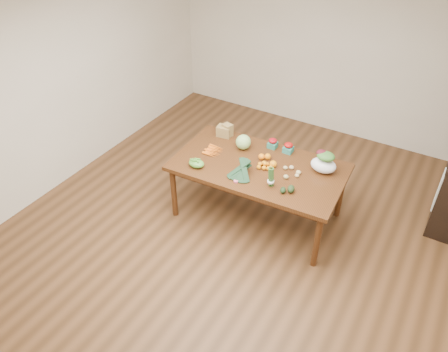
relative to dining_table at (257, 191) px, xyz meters
The scene contains 24 objects.
floor 0.65m from the dining_table, 100.51° to the right, with size 6.00×6.00×0.00m, color brown.
room_walls 1.11m from the dining_table, 100.51° to the right, with size 5.02×6.02×2.70m.
dining_table is the anchor object (origin of this frame).
dish_towel 2.06m from the dining_table, 25.15° to the left, with size 0.02×0.28×0.45m, color white.
paper_bag 0.89m from the dining_table, 152.06° to the left, with size 0.23×0.19×0.16m, color olive, non-canonical shape.
cabbage 0.61m from the dining_table, 145.81° to the left, with size 0.18×0.18×0.18m, color #97CC75.
strawberry_basket_a 0.60m from the dining_table, 94.22° to the left, with size 0.11×0.11×0.10m, color #B80C1B, non-canonical shape.
strawberry_basket_b 0.63m from the dining_table, 67.85° to the left, with size 0.11×0.11×0.10m, color #AF130B, non-canonical shape.
orange_a 0.43m from the dining_table, 103.37° to the left, with size 0.08×0.08×0.08m, color orange.
orange_b 0.44m from the dining_table, 79.67° to the left, with size 0.07×0.07×0.07m, color orange.
orange_c 0.45m from the dining_table, 19.47° to the left, with size 0.08×0.08×0.08m, color orange.
mandarin_cluster 0.42m from the dining_table, ahead, with size 0.18×0.18×0.08m, color orange, non-canonical shape.
carrots 0.71m from the dining_table, behind, with size 0.22×0.24×0.03m, color orange, non-canonical shape.
snap_pea_bag 0.83m from the dining_table, 147.99° to the right, with size 0.19×0.14×0.09m, color #5B9C35.
kale_bunch 0.56m from the dining_table, 104.43° to the right, with size 0.32×0.40×0.16m, color black, non-canonical shape.
asparagus_bundle 0.64m from the dining_table, 44.99° to the right, with size 0.08×0.08×0.25m, color #4C873E, non-canonical shape.
potato_a 0.50m from the dining_table, 15.84° to the left, with size 0.05×0.05×0.04m, color tan.
potato_b 0.55m from the dining_table, 11.06° to the right, with size 0.06×0.05×0.05m, color tan.
potato_c 0.61m from the dining_table, ahead, with size 0.06×0.05×0.05m, color tan.
potato_d 0.55m from the dining_table, 19.09° to the left, with size 0.06×0.05×0.05m, color #DABC7E.
potato_e 0.61m from the dining_table, ahead, with size 0.05×0.04×0.04m, color #D8B07C.
avocado_a 0.68m from the dining_table, 35.23° to the right, with size 0.06×0.09×0.06m, color black.
avocado_b 0.70m from the dining_table, 26.90° to the right, with size 0.07×0.11×0.07m, color black.
salad_bag 0.87m from the dining_table, 21.77° to the left, with size 0.29×0.22×0.22m, color white, non-canonical shape.
Camera 1 is at (1.83, -3.20, 3.65)m, focal length 35.00 mm.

